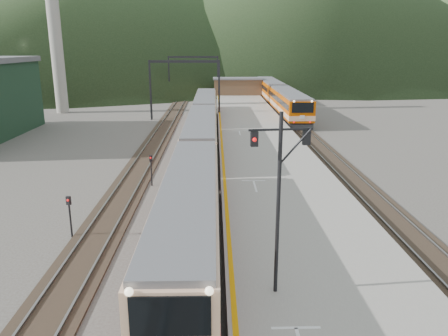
{
  "coord_description": "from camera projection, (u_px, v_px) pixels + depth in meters",
  "views": [
    {
      "loc": [
        1.23,
        -4.91,
        9.76
      ],
      "look_at": [
        1.8,
        22.85,
        2.0
      ],
      "focal_mm": 35.0,
      "sensor_mm": 36.0,
      "label": 1
    }
  ],
  "objects": [
    {
      "name": "track_main",
      "position": [
        204.0,
        142.0,
        45.83
      ],
      "size": [
        2.6,
        200.0,
        0.23
      ],
      "color": "black",
      "rests_on": "ground"
    },
    {
      "name": "track_far",
      "position": [
        156.0,
        142.0,
        45.73
      ],
      "size": [
        2.6,
        200.0,
        0.23
      ],
      "color": "black",
      "rests_on": "ground"
    },
    {
      "name": "track_second",
      "position": [
        312.0,
        141.0,
        46.05
      ],
      "size": [
        2.6,
        200.0,
        0.23
      ],
      "color": "black",
      "rests_on": "ground"
    },
    {
      "name": "platform",
      "position": [
        259.0,
        142.0,
        43.89
      ],
      "size": [
        8.0,
        100.0,
        1.0
      ],
      "primitive_type": "cube",
      "color": "gray",
      "rests_on": "ground"
    },
    {
      "name": "gantry_near",
      "position": [
        185.0,
        78.0,
        58.73
      ],
      "size": [
        9.55,
        0.25,
        8.0
      ],
      "color": "black",
      "rests_on": "ground"
    },
    {
      "name": "gantry_far",
      "position": [
        193.0,
        69.0,
        82.8
      ],
      "size": [
        9.55,
        0.25,
        8.0
      ],
      "color": "black",
      "rests_on": "ground"
    },
    {
      "name": "smokestack",
      "position": [
        53.0,
        8.0,
        62.55
      ],
      "size": [
        1.8,
        1.8,
        30.0
      ],
      "primitive_type": "cylinder",
      "color": "#9E998E",
      "rests_on": "ground"
    },
    {
      "name": "station_shed",
      "position": [
        238.0,
        86.0,
        81.85
      ],
      "size": [
        9.4,
        4.4,
        3.1
      ],
      "color": "brown",
      "rests_on": "platform"
    },
    {
      "name": "hill_c",
      "position": [
        446.0,
        13.0,
        204.99
      ],
      "size": [
        160.0,
        160.0,
        50.0
      ],
      "primitive_type": "cone",
      "color": "#2D4423",
      "rests_on": "ground"
    },
    {
      "name": "main_train",
      "position": [
        201.0,
        139.0,
        38.39
      ],
      "size": [
        2.68,
        55.06,
        3.27
      ],
      "color": "#E8B48D",
      "rests_on": "track_main"
    },
    {
      "name": "second_train",
      "position": [
        277.0,
        94.0,
        71.63
      ],
      "size": [
        3.12,
        42.44,
        3.81
      ],
      "color": "#C44B00",
      "rests_on": "track_second"
    },
    {
      "name": "signal_mast",
      "position": [
        279.0,
        186.0,
        15.1
      ],
      "size": [
        2.19,
        0.4,
        6.68
      ],
      "color": "black",
      "rests_on": "platform"
    },
    {
      "name": "short_signal_b",
      "position": [
        151.0,
        166.0,
        31.3
      ],
      "size": [
        0.25,
        0.21,
        2.27
      ],
      "color": "black",
      "rests_on": "ground"
    },
    {
      "name": "short_signal_c",
      "position": [
        70.0,
        211.0,
        22.77
      ],
      "size": [
        0.26,
        0.23,
        2.27
      ],
      "color": "black",
      "rests_on": "ground"
    }
  ]
}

